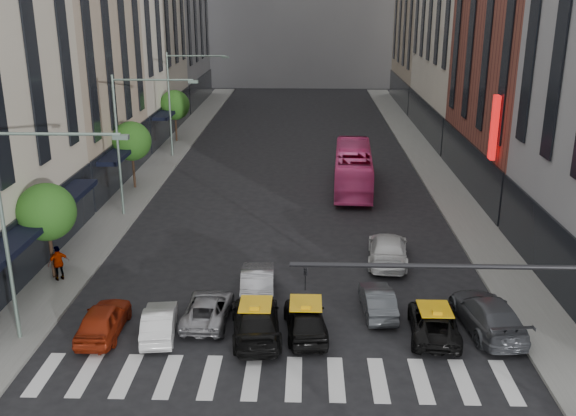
# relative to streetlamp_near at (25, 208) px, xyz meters

# --- Properties ---
(ground) EXTENTS (160.00, 160.00, 0.00)m
(ground) POSITION_rel_streetlamp_near_xyz_m (10.04, -4.00, -5.90)
(ground) COLOR black
(ground) RESTS_ON ground
(sidewalk_left) EXTENTS (3.00, 96.00, 0.15)m
(sidewalk_left) POSITION_rel_streetlamp_near_xyz_m (-1.46, 26.00, -5.83)
(sidewalk_left) COLOR slate
(sidewalk_left) RESTS_ON ground
(sidewalk_right) EXTENTS (3.00, 96.00, 0.15)m
(sidewalk_right) POSITION_rel_streetlamp_near_xyz_m (21.54, 26.00, -5.83)
(sidewalk_right) COLOR slate
(sidewalk_right) RESTS_ON ground
(building_left_b) EXTENTS (8.00, 16.00, 24.00)m
(building_left_b) POSITION_rel_streetlamp_near_xyz_m (-6.96, 24.00, 6.10)
(building_left_b) COLOR tan
(building_left_b) RESTS_ON ground
(building_right_b) EXTENTS (8.00, 18.00, 26.00)m
(building_right_b) POSITION_rel_streetlamp_near_xyz_m (27.04, 23.00, 7.10)
(building_right_b) COLOR brown
(building_right_b) RESTS_ON ground
(tree_near) EXTENTS (2.88, 2.88, 4.95)m
(tree_near) POSITION_rel_streetlamp_near_xyz_m (-1.76, 6.00, -2.25)
(tree_near) COLOR black
(tree_near) RESTS_ON sidewalk_left
(tree_mid) EXTENTS (2.88, 2.88, 4.95)m
(tree_mid) POSITION_rel_streetlamp_near_xyz_m (-1.76, 22.00, -2.25)
(tree_mid) COLOR black
(tree_mid) RESTS_ON sidewalk_left
(tree_far) EXTENTS (2.88, 2.88, 4.95)m
(tree_far) POSITION_rel_streetlamp_near_xyz_m (-1.76, 38.00, -2.25)
(tree_far) COLOR black
(tree_far) RESTS_ON sidewalk_left
(streetlamp_near) EXTENTS (5.38, 0.25, 9.00)m
(streetlamp_near) POSITION_rel_streetlamp_near_xyz_m (0.00, 0.00, 0.00)
(streetlamp_near) COLOR gray
(streetlamp_near) RESTS_ON sidewalk_left
(streetlamp_mid) EXTENTS (5.38, 0.25, 9.00)m
(streetlamp_mid) POSITION_rel_streetlamp_near_xyz_m (0.00, 16.00, 0.00)
(streetlamp_mid) COLOR gray
(streetlamp_mid) RESTS_ON sidewalk_left
(streetlamp_far) EXTENTS (5.38, 0.25, 9.00)m
(streetlamp_far) POSITION_rel_streetlamp_near_xyz_m (0.00, 32.00, 0.00)
(streetlamp_far) COLOR gray
(streetlamp_far) RESTS_ON sidewalk_left
(traffic_signal) EXTENTS (10.10, 0.20, 6.00)m
(traffic_signal) POSITION_rel_streetlamp_near_xyz_m (17.74, -5.00, -1.43)
(traffic_signal) COLOR black
(traffic_signal) RESTS_ON ground
(liberty_sign) EXTENTS (0.30, 0.70, 4.00)m
(liberty_sign) POSITION_rel_streetlamp_near_xyz_m (22.64, 16.00, 0.10)
(liberty_sign) COLOR red
(liberty_sign) RESTS_ON ground
(car_red) EXTENTS (1.68, 4.09, 1.39)m
(car_red) POSITION_rel_streetlamp_near_xyz_m (2.44, 0.61, -5.21)
(car_red) COLOR maroon
(car_red) RESTS_ON ground
(car_white_front) EXTENTS (1.78, 3.88, 1.23)m
(car_white_front) POSITION_rel_streetlamp_near_xyz_m (4.84, 0.61, -5.29)
(car_white_front) COLOR silver
(car_white_front) RESTS_ON ground
(car_silver) EXTENTS (2.08, 4.28, 1.17)m
(car_silver) POSITION_rel_streetlamp_near_xyz_m (6.72, 1.96, -5.32)
(car_silver) COLOR gray
(car_silver) RESTS_ON ground
(taxi_left) EXTENTS (2.59, 5.20, 1.45)m
(taxi_left) POSITION_rel_streetlamp_near_xyz_m (8.96, 0.70, -5.18)
(taxi_left) COLOR black
(taxi_left) RESTS_ON ground
(taxi_center) EXTENTS (2.12, 4.36, 1.43)m
(taxi_center) POSITION_rel_streetlamp_near_xyz_m (11.07, 0.90, -5.19)
(taxi_center) COLOR black
(taxi_center) RESTS_ON ground
(car_grey_mid) EXTENTS (1.52, 3.87, 1.25)m
(car_grey_mid) POSITION_rel_streetlamp_near_xyz_m (14.34, 2.89, -5.28)
(car_grey_mid) COLOR #36393C
(car_grey_mid) RESTS_ON ground
(taxi_right) EXTENTS (2.40, 4.51, 1.21)m
(taxi_right) POSITION_rel_streetlamp_near_xyz_m (16.53, 0.97, -5.30)
(taxi_right) COLOR black
(taxi_right) RESTS_ON ground
(car_grey_curb) EXTENTS (2.69, 5.40, 1.51)m
(car_grey_curb) POSITION_rel_streetlamp_near_xyz_m (18.93, 1.49, -5.15)
(car_grey_curb) COLOR #414449
(car_grey_curb) RESTS_ON ground
(car_row2_left) EXTENTS (1.78, 4.51, 1.46)m
(car_row2_left) POSITION_rel_streetlamp_near_xyz_m (8.74, 4.56, -5.17)
(car_row2_left) COLOR gray
(car_row2_left) RESTS_ON ground
(car_row2_right) EXTENTS (2.64, 5.35, 1.49)m
(car_row2_right) POSITION_rel_streetlamp_near_xyz_m (15.49, 8.81, -5.16)
(car_row2_right) COLOR silver
(car_row2_right) RESTS_ON ground
(bus) EXTENTS (3.25, 11.29, 3.11)m
(bus) POSITION_rel_streetlamp_near_xyz_m (14.52, 22.72, -4.35)
(bus) COLOR #F74896
(bus) RESTS_ON ground
(pedestrian_far) EXTENTS (1.11, 1.01, 1.81)m
(pedestrian_far) POSITION_rel_streetlamp_near_xyz_m (-1.34, 5.71, -4.85)
(pedestrian_far) COLOR gray
(pedestrian_far) RESTS_ON sidewalk_left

